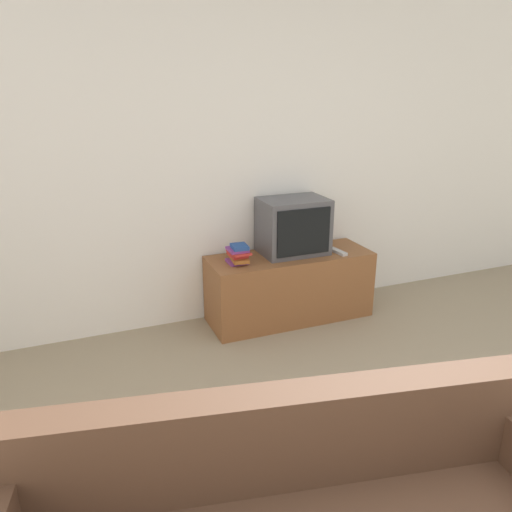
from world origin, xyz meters
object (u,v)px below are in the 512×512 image
television (293,226)px  remote_on_stand (338,252)px  tv_stand (290,287)px  book_stack (238,254)px

television → remote_on_stand: size_ratio=2.67×
tv_stand → book_stack: bearing=-177.6°
tv_stand → remote_on_stand: bearing=-14.8°
book_stack → remote_on_stand: (0.84, -0.08, -0.06)m
tv_stand → remote_on_stand: 0.49m
tv_stand → remote_on_stand: (0.38, -0.10, 0.29)m
television → book_stack: bearing=-172.4°
television → book_stack: size_ratio=2.40×
remote_on_stand → television: bearing=156.2°
remote_on_stand → tv_stand: bearing=165.2°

